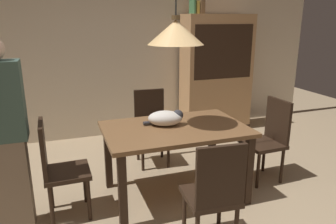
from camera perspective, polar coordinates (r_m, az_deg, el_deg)
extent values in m
plane|color=tan|center=(3.07, 4.75, -19.23)|extent=(10.00, 10.00, 0.00)
cube|color=beige|center=(5.05, -7.35, 12.35)|extent=(6.40, 0.10, 2.90)
cube|color=brown|center=(3.18, 1.26, -3.02)|extent=(1.40, 0.90, 0.04)
cube|color=black|center=(2.85, -8.06, -13.98)|extent=(0.07, 0.07, 0.71)
cube|color=black|center=(3.27, 14.08, -10.09)|extent=(0.07, 0.07, 0.71)
cube|color=black|center=(3.53, -10.59, -7.83)|extent=(0.07, 0.07, 0.71)
cube|color=black|center=(3.89, 7.84, -5.43)|extent=(0.07, 0.07, 0.71)
cube|color=black|center=(3.76, 16.46, -5.48)|extent=(0.41, 0.41, 0.04)
cube|color=black|center=(3.79, 18.94, -1.38)|extent=(0.05, 0.38, 0.48)
cylinder|color=black|center=(3.88, 12.86, -8.15)|extent=(0.04, 0.04, 0.41)
cylinder|color=black|center=(3.65, 15.68, -10.00)|extent=(0.04, 0.04, 0.41)
cylinder|color=black|center=(4.06, 16.65, -7.33)|extent=(0.04, 0.04, 0.41)
cylinder|color=black|center=(3.84, 19.57, -9.01)|extent=(0.04, 0.04, 0.41)
cube|color=black|center=(2.64, 7.48, -14.60)|extent=(0.43, 0.43, 0.04)
cube|color=black|center=(2.37, 9.37, -11.31)|extent=(0.38, 0.06, 0.48)
cylinder|color=black|center=(2.94, 9.10, -16.35)|extent=(0.04, 0.04, 0.41)
cylinder|color=black|center=(2.84, 2.90, -17.42)|extent=(0.04, 0.04, 0.41)
cube|color=black|center=(4.00, -2.77, -3.51)|extent=(0.42, 0.42, 0.04)
cube|color=black|center=(4.09, -3.38, 0.75)|extent=(0.38, 0.06, 0.48)
cylinder|color=black|center=(3.91, -4.50, -7.58)|extent=(0.04, 0.04, 0.41)
cylinder|color=black|center=(3.97, 0.06, -7.11)|extent=(0.04, 0.04, 0.41)
cylinder|color=black|center=(4.20, -5.35, -5.87)|extent=(0.04, 0.04, 0.41)
cylinder|color=black|center=(4.26, -1.10, -5.46)|extent=(0.04, 0.04, 0.41)
cube|color=black|center=(3.12, -17.45, -10.18)|extent=(0.41, 0.41, 0.04)
cube|color=black|center=(3.02, -21.29, -6.08)|extent=(0.04, 0.38, 0.48)
cylinder|color=black|center=(3.09, -13.85, -14.88)|extent=(0.04, 0.04, 0.41)
cylinder|color=black|center=(3.37, -14.53, -12.16)|extent=(0.04, 0.04, 0.41)
cylinder|color=black|center=(3.09, -19.97, -15.50)|extent=(0.04, 0.04, 0.41)
cylinder|color=black|center=(3.37, -20.07, -12.72)|extent=(0.04, 0.04, 0.41)
ellipsoid|color=silver|center=(3.20, -0.52, -1.12)|extent=(0.39, 0.31, 0.15)
sphere|color=#333338|center=(3.22, 1.75, -0.56)|extent=(0.11, 0.11, 0.11)
cylinder|color=#333338|center=(3.24, -2.85, -1.87)|extent=(0.18, 0.04, 0.04)
cone|color=#E5B775|center=(3.01, 1.38, 13.95)|extent=(0.52, 0.52, 0.22)
cylinder|color=#513D23|center=(3.01, 1.39, 16.43)|extent=(0.08, 0.08, 0.04)
cube|color=tan|center=(5.26, 8.52, 6.70)|extent=(1.10, 0.44, 1.85)
cube|color=black|center=(5.02, 9.89, 10.45)|extent=(0.97, 0.01, 0.81)
cube|color=black|center=(5.48, 8.13, -2.47)|extent=(1.12, 0.45, 0.08)
cube|color=#427A4C|center=(5.01, 4.37, 18.48)|extent=(0.03, 0.20, 0.26)
cube|color=gold|center=(5.03, 4.92, 18.00)|extent=(0.04, 0.20, 0.18)
cube|color=brown|center=(5.06, 5.68, 18.20)|extent=(0.06, 0.24, 0.22)
cube|color=#84705B|center=(3.13, -25.94, -11.47)|extent=(0.30, 0.20, 0.82)
cube|color=#3D564C|center=(2.89, -27.73, 1.64)|extent=(0.36, 0.22, 0.65)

